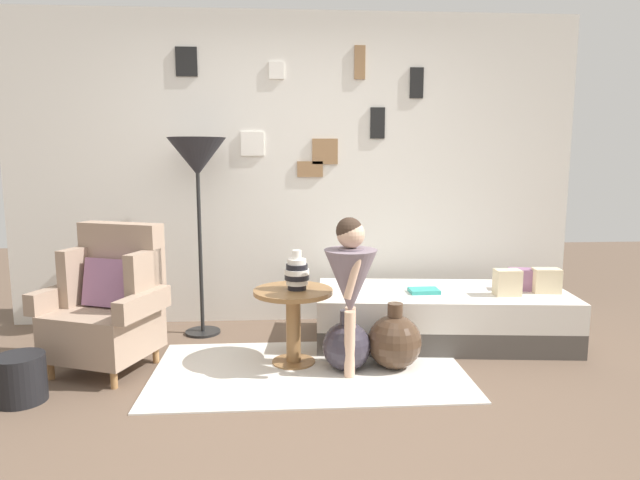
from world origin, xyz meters
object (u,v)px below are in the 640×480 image
Objects in this scene: person_child at (350,277)px; demijohn_far at (394,341)px; magazine_basket at (21,379)px; vase_striped at (297,273)px; book_on_daybed at (424,291)px; daybed at (441,316)px; side_table at (293,311)px; floor_lamp at (197,163)px; demijohn_near at (347,346)px; armchair at (109,304)px.

demijohn_far is (0.31, 0.10, -0.47)m from person_child.
person_child is 3.72× the size of magazine_basket.
vase_striped is 1.05m from book_on_daybed.
daybed reaches higher than magazine_basket.
book_on_daybed is (-0.16, -0.06, 0.22)m from daybed.
side_table is 1.42m from floor_lamp.
person_child is 0.58m from demijohn_far.
vase_striped is 1.27m from floor_lamp.
demijohn_far is at bearing -131.86° from daybed.
person_child reaches higher than daybed.
book_on_daybed is 0.84m from demijohn_near.
side_table reaches higher than daybed.
armchair is at bearing -171.75° from book_on_daybed.
demijohn_far is (1.91, -0.15, -0.25)m from armchair.
demijohn_far is (1.40, -0.84, -1.18)m from floor_lamp.
daybed is at bearing 20.24° from book_on_daybed.
demijohn_near is (-0.80, -0.54, -0.03)m from daybed.
floor_lamp is 3.81× the size of demijohn_near.
daybed is 7.29× the size of vase_striped.
side_table is 0.35× the size of floor_lamp.
person_child is at bearing -40.81° from floor_lamp.
armchair reaches higher than demijohn_far.
side_table is at bearing 159.02° from demijohn_near.
daybed is at bearing 48.14° from demijohn_far.
magazine_basket is at bearing -162.14° from book_on_daybed.
floor_lamp reaches higher than armchair.
floor_lamp is at bearing 170.70° from daybed.
daybed is 0.71m from demijohn_far.
side_table is 2.46× the size of book_on_daybed.
daybed is at bearing 18.00° from magazine_basket.
magazine_basket is (-2.28, -0.36, -0.05)m from demijohn_far.
person_child is 0.89m from book_on_daybed.
side_table is 0.26m from vase_striped.
book_on_daybed reaches higher than demijohn_near.
book_on_daybed is 2.74m from magazine_basket.
armchair is at bearing -126.61° from floor_lamp.
daybed is 1.11m from person_child.
vase_striped is at bearing -1.10° from armchair.
side_table is 0.43m from demijohn_near.
person_child is (-0.79, -0.63, 0.46)m from daybed.
person_child is at bearing -33.69° from vase_striped.
vase_striped is (-1.13, -0.41, 0.44)m from daybed.
magazine_basket is (-1.95, -0.35, -0.03)m from demijohn_near.
demijohn_near is at bearing 97.12° from person_child.
floor_lamp is (-0.72, 0.71, 0.99)m from side_table.
armchair is 0.70m from magazine_basket.
vase_striped is at bearing -1.51° from side_table.
book_on_daybed is 0.49× the size of demijohn_far.
vase_striped is 0.97× the size of magazine_basket.
side_table reaches higher than demijohn_far.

